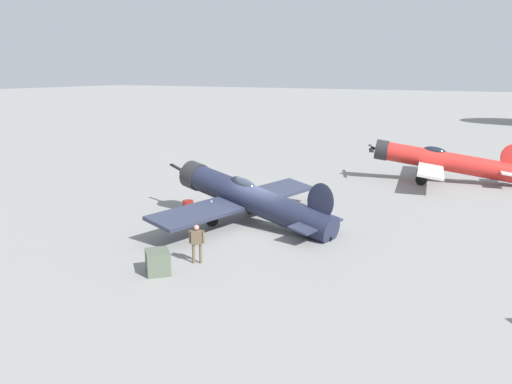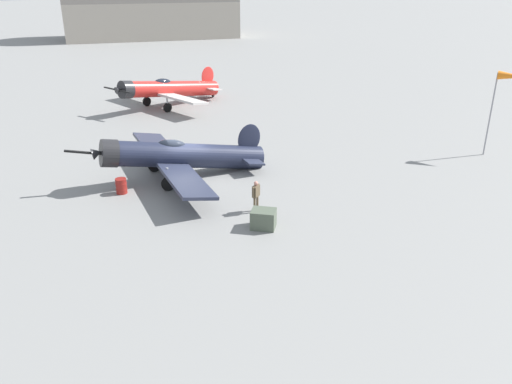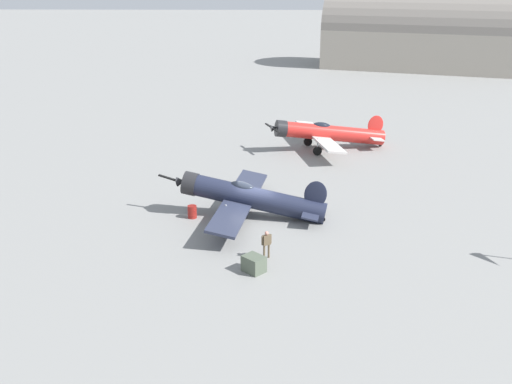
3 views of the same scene
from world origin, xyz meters
TOP-DOWN VIEW (x-y plane):
  - ground_plane at (0.00, 0.00)m, footprint 400.00×400.00m
  - airplane_foreground at (0.08, 0.51)m, footprint 12.06×11.66m
  - airplane_mid_apron at (16.63, -6.12)m, footprint 11.18×11.26m
  - ground_crew_mechanic at (-6.37, -0.75)m, footprint 0.42×0.59m
  - equipment_crate at (-8.12, -0.05)m, footprint 1.48×1.49m
  - fuel_drum at (-0.25, 4.32)m, footprint 0.65×0.65m
  - distant_hangar at (65.30, -24.88)m, footprint 20.53×31.83m

SIDE VIEW (x-z plane):
  - ground_plane at x=0.00m, z-range 0.00..0.00m
  - fuel_drum at x=-0.25m, z-range 0.00..0.87m
  - equipment_crate at x=-8.12m, z-range 0.00..0.94m
  - ground_crew_mechanic at x=-6.37m, z-range 0.18..1.87m
  - airplane_foreground at x=0.08m, z-range -0.20..2.98m
  - airplane_mid_apron at x=16.63m, z-range 0.03..3.14m
  - distant_hangar at x=65.30m, z-range -1.05..11.29m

